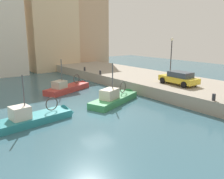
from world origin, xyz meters
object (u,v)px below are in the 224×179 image
(fishing_boat_teal, at_px, (39,120))
(parked_car_yellow, at_px, (179,78))
(mooring_bollard_north, at_px, (85,69))
(mooring_bollard_mid, at_px, (100,72))
(fishing_boat_green, at_px, (116,101))
(fishing_boat_red, at_px, (69,90))
(mooring_bollard_south, at_px, (214,97))
(quay_streetlamp, at_px, (171,51))

(fishing_boat_teal, bearing_deg, parked_car_yellow, -6.33)
(parked_car_yellow, bearing_deg, mooring_bollard_north, 101.24)
(mooring_bollard_mid, bearing_deg, fishing_boat_green, -115.55)
(fishing_boat_green, relative_size, mooring_bollard_mid, 12.86)
(fishing_boat_red, bearing_deg, mooring_bollard_south, -70.06)
(fishing_boat_teal, xyz_separation_m, fishing_boat_green, (7.89, 0.49, 0.02))
(parked_car_yellow, distance_m, mooring_bollard_mid, 10.84)
(mooring_bollard_mid, distance_m, mooring_bollard_north, 4.00)
(mooring_bollard_mid, bearing_deg, parked_car_yellow, -74.63)
(fishing_boat_green, height_order, parked_car_yellow, fishing_boat_green)
(fishing_boat_green, relative_size, parked_car_yellow, 1.64)
(mooring_bollard_mid, bearing_deg, fishing_boat_red, -166.17)
(quay_streetlamp, bearing_deg, fishing_boat_green, -172.51)
(fishing_boat_red, xyz_separation_m, mooring_bollard_mid, (5.33, 1.31, 1.36))
(fishing_boat_teal, relative_size, fishing_boat_green, 0.93)
(parked_car_yellow, relative_size, mooring_bollard_north, 7.86)
(mooring_bollard_south, bearing_deg, fishing_boat_green, 117.39)
(fishing_boat_green, relative_size, mooring_bollard_south, 12.86)
(fishing_boat_teal, height_order, mooring_bollard_south, fishing_boat_teal)
(fishing_boat_red, height_order, mooring_bollard_south, fishing_boat_red)
(fishing_boat_red, distance_m, mooring_bollard_mid, 5.65)
(quay_streetlamp, bearing_deg, mooring_bollard_mid, 128.69)
(mooring_bollard_mid, height_order, mooring_bollard_north, same)
(fishing_boat_green, height_order, mooring_bollard_north, fishing_boat_green)
(mooring_bollard_mid, bearing_deg, mooring_bollard_south, -90.00)
(mooring_bollard_north, distance_m, quay_streetlamp, 12.77)
(fishing_boat_red, bearing_deg, parked_car_yellow, -48.09)
(fishing_boat_green, height_order, quay_streetlamp, quay_streetlamp)
(mooring_bollard_mid, height_order, quay_streetlamp, quay_streetlamp)
(mooring_bollard_mid, bearing_deg, fishing_boat_teal, -143.41)
(fishing_boat_red, bearing_deg, mooring_bollard_north, 44.90)
(fishing_boat_green, distance_m, mooring_bollard_north, 13.02)
(fishing_boat_teal, height_order, mooring_bollard_mid, fishing_boat_teal)
(fishing_boat_teal, height_order, parked_car_yellow, fishing_boat_teal)
(fishing_boat_red, relative_size, parked_car_yellow, 1.60)
(fishing_boat_green, xyz_separation_m, parked_car_yellow, (6.85, -2.13, 1.77))
(fishing_boat_green, distance_m, fishing_boat_red, 7.14)
(fishing_boat_red, xyz_separation_m, mooring_bollard_south, (5.33, -14.69, 1.36))
(fishing_boat_green, bearing_deg, fishing_boat_teal, -176.43)
(mooring_bollard_mid, xyz_separation_m, mooring_bollard_north, (0.00, 4.00, 0.00))
(mooring_bollard_south, bearing_deg, mooring_bollard_north, 90.00)
(fishing_boat_teal, xyz_separation_m, mooring_bollard_north, (11.87, 12.81, 1.35))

